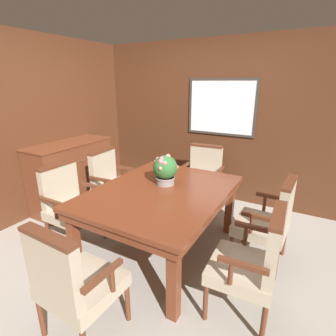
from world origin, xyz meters
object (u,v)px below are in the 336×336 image
at_px(chair_right_far, 270,219).
at_px(chair_right_near, 253,260).
at_px(sideboard_cabinet, 72,175).
at_px(potted_plant, 165,170).
at_px(chair_head_near, 73,280).
at_px(chair_left_near, 69,202).
at_px(chair_left_far, 111,182).
at_px(dining_table, 161,197).
at_px(chair_head_far, 203,176).

bearing_deg(chair_right_far, chair_right_near, 2.44).
bearing_deg(chair_right_far, sideboard_cabinet, -86.81).
bearing_deg(potted_plant, chair_head_near, -87.96).
distance_m(chair_left_near, chair_left_far, 0.74).
bearing_deg(chair_left_far, dining_table, -113.01).
bearing_deg(chair_head_far, chair_right_far, -42.87).
bearing_deg(chair_right_far, dining_table, -69.15).
height_order(chair_right_near, chair_right_far, same).
distance_m(chair_left_near, sideboard_cabinet, 1.01).
height_order(dining_table, chair_right_far, chair_right_far).
xyz_separation_m(chair_right_near, chair_right_far, (0.00, 0.74, 0.00)).
distance_m(dining_table, chair_head_far, 1.24).
height_order(chair_head_far, sideboard_cabinet, sideboard_cabinet).
height_order(chair_right_far, sideboard_cabinet, sideboard_cabinet).
bearing_deg(dining_table, chair_left_far, 160.02).
bearing_deg(chair_right_near, chair_left_far, -112.66).
height_order(chair_left_near, potted_plant, potted_plant).
xyz_separation_m(chair_left_far, sideboard_cabinet, (-0.73, -0.05, -0.01)).
height_order(chair_left_near, chair_right_near, same).
xyz_separation_m(chair_right_far, potted_plant, (-1.11, -0.19, 0.40)).
xyz_separation_m(chair_left_near, chair_right_near, (2.09, -0.02, 0.00)).
bearing_deg(potted_plant, chair_left_near, -151.78).
height_order(chair_head_far, chair_right_far, same).
bearing_deg(dining_table, sideboard_cabinet, 169.57).
xyz_separation_m(dining_table, chair_left_near, (-1.02, -0.36, -0.14)).
distance_m(chair_head_near, sideboard_cabinet, 2.35).
bearing_deg(chair_right_near, dining_table, -112.65).
relative_size(chair_left_near, chair_right_near, 1.00).
bearing_deg(chair_left_far, chair_head_near, -150.12).
height_order(potted_plant, sideboard_cabinet, potted_plant).
bearing_deg(chair_left_far, chair_head_far, -52.83).
height_order(chair_right_near, sideboard_cabinet, sideboard_cabinet).
height_order(chair_left_near, chair_head_far, same).
xyz_separation_m(chair_right_near, chair_left_far, (-2.09, 0.76, 0.00)).
relative_size(chair_left_near, chair_head_near, 1.00).
bearing_deg(chair_left_near, potted_plant, -61.17).
bearing_deg(chair_left_near, chair_head_far, -31.63).
bearing_deg(potted_plant, dining_table, -75.29).
relative_size(chair_right_far, sideboard_cabinet, 0.76).
relative_size(chair_head_far, chair_left_far, 1.00).
relative_size(chair_head_near, chair_right_far, 1.00).
xyz_separation_m(dining_table, chair_head_near, (0.01, -1.23, -0.14)).
bearing_deg(chair_left_near, sideboard_cabinet, 47.43).
height_order(chair_head_far, potted_plant, potted_plant).
bearing_deg(potted_plant, chair_left_far, 167.84).
height_order(dining_table, potted_plant, potted_plant).
distance_m(chair_right_near, sideboard_cabinet, 2.91).
height_order(dining_table, chair_head_far, chair_head_far).
xyz_separation_m(dining_table, chair_right_near, (1.06, -0.39, -0.14)).
bearing_deg(chair_left_far, chair_left_near, 177.45).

